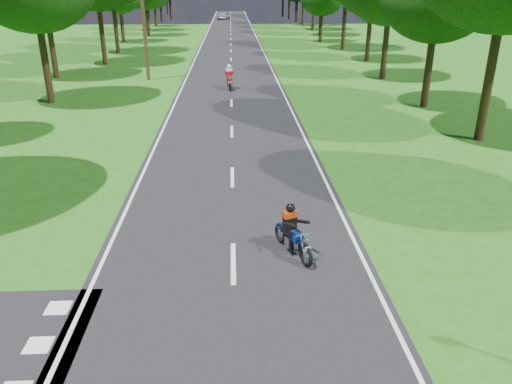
{
  "coord_description": "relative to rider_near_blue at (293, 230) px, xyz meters",
  "views": [
    {
      "loc": [
        0.05,
        -8.86,
        6.52
      ],
      "look_at": [
        0.67,
        4.0,
        1.1
      ],
      "focal_mm": 35.0,
      "sensor_mm": 36.0,
      "label": 1
    }
  ],
  "objects": [
    {
      "name": "telegraph_pole",
      "position": [
        -7.54,
        25.6,
        3.37
      ],
      "size": [
        1.2,
        0.26,
        8.0
      ],
      "color": "#382616",
      "rests_on": "ground"
    },
    {
      "name": "rider_near_blue",
      "position": [
        0.0,
        0.0,
        0.0
      ],
      "size": [
        1.12,
        1.71,
        1.36
      ],
      "primitive_type": null,
      "rotation": [
        0.0,
        0.0,
        0.39
      ],
      "color": "navy",
      "rests_on": "main_road"
    },
    {
      "name": "road_markings",
      "position": [
        -1.68,
        45.73,
        -0.67
      ],
      "size": [
        7.4,
        140.0,
        0.01
      ],
      "color": "silver",
      "rests_on": "main_road"
    },
    {
      "name": "rider_far_red",
      "position": [
        -1.66,
        21.82,
        0.11
      ],
      "size": [
        0.72,
        1.91,
        1.57
      ],
      "primitive_type": null,
      "rotation": [
        0.0,
        0.0,
        0.05
      ],
      "color": "#AA0D0E",
      "rests_on": "main_road"
    },
    {
      "name": "distant_car",
      "position": [
        -2.82,
        88.72,
        0.02
      ],
      "size": [
        2.82,
        4.4,
        1.39
      ],
      "primitive_type": "imported",
      "rotation": [
        0.0,
        0.0,
        -0.31
      ],
      "color": "#B8BBBF",
      "rests_on": "main_road"
    },
    {
      "name": "main_road",
      "position": [
        -1.54,
        47.6,
        -0.69
      ],
      "size": [
        7.0,
        140.0,
        0.02
      ],
      "primitive_type": "cube",
      "color": "black",
      "rests_on": "ground"
    },
    {
      "name": "ground",
      "position": [
        -1.54,
        -2.4,
        -0.7
      ],
      "size": [
        160.0,
        160.0,
        0.0
      ],
      "primitive_type": "plane",
      "color": "#244F12",
      "rests_on": "ground"
    }
  ]
}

